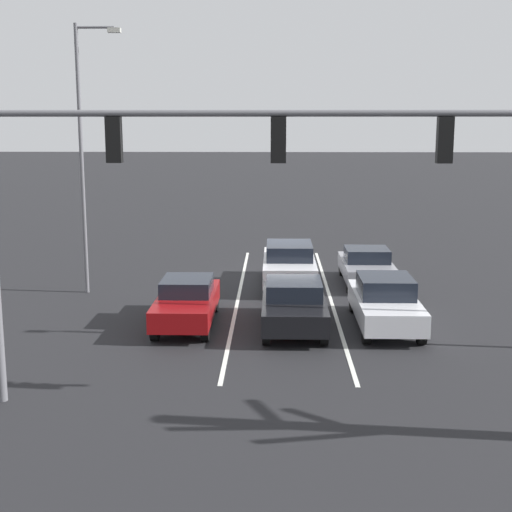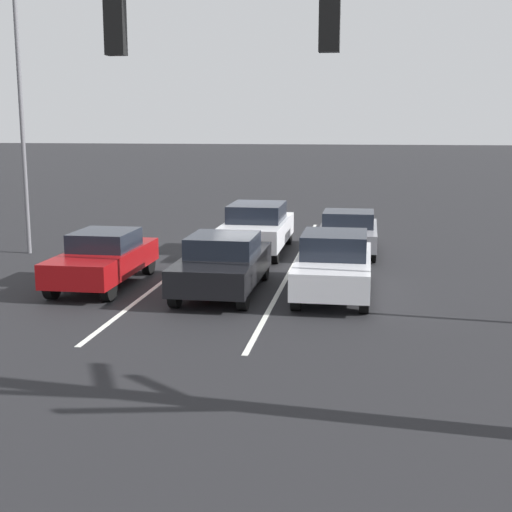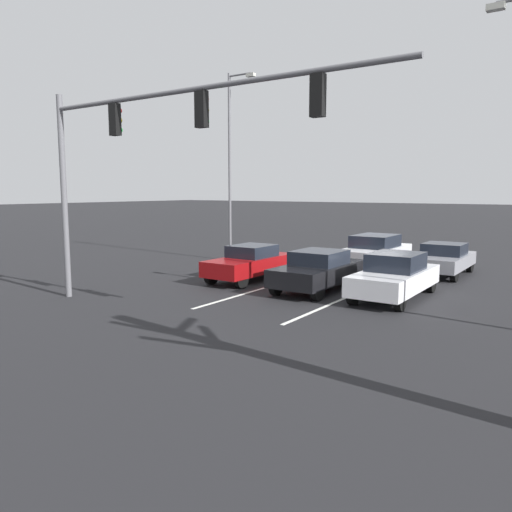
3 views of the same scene
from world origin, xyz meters
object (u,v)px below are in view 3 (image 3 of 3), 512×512
car_silver_midlane_second (375,252)px  traffic_signal_gantry (144,140)px  car_white_leftlane_front (395,276)px  car_maroon_rightlane_front (250,262)px  car_gray_leftlane_second (444,259)px  car_black_midlane_front (318,270)px  street_lamp_right_shoulder (232,157)px

car_silver_midlane_second → traffic_signal_gantry: 12.63m
car_white_leftlane_front → traffic_signal_gantry: size_ratio=0.38×
car_maroon_rightlane_front → traffic_signal_gantry: (-0.54, 6.15, 4.37)m
car_maroon_rightlane_front → car_gray_leftlane_second: car_maroon_rightlane_front is taller
car_silver_midlane_second → traffic_signal_gantry: traffic_signal_gantry is taller
car_black_midlane_front → car_silver_midlane_second: 5.73m
car_white_leftlane_front → car_gray_leftlane_second: (-0.17, -5.83, -0.06)m
car_white_leftlane_front → car_gray_leftlane_second: bearing=-91.7°
car_black_midlane_front → traffic_signal_gantry: 7.79m
car_silver_midlane_second → car_gray_leftlane_second: 3.01m
car_silver_midlane_second → street_lamp_right_shoulder: bearing=10.1°
car_gray_leftlane_second → traffic_signal_gantry: (5.69, 11.93, 4.40)m
car_gray_leftlane_second → street_lamp_right_shoulder: street_lamp_right_shoulder is taller
car_maroon_rightlane_front → traffic_signal_gantry: 7.57m
car_black_midlane_front → traffic_signal_gantry: size_ratio=0.37×
car_maroon_rightlane_front → street_lamp_right_shoulder: bearing=-45.7°
car_black_midlane_front → street_lamp_right_shoulder: street_lamp_right_shoulder is taller
car_black_midlane_front → car_gray_leftlane_second: car_black_midlane_front is taller
car_maroon_rightlane_front → car_white_leftlane_front: car_white_leftlane_front is taller
car_gray_leftlane_second → traffic_signal_gantry: traffic_signal_gantry is taller
car_white_leftlane_front → car_silver_midlane_second: (2.81, -5.48, 0.07)m
car_gray_leftlane_second → traffic_signal_gantry: bearing=64.5°
street_lamp_right_shoulder → car_maroon_rightlane_front: bearing=134.3°
car_white_leftlane_front → car_black_midlane_front: 2.79m
car_maroon_rightlane_front → traffic_signal_gantry: size_ratio=0.36×
street_lamp_right_shoulder → car_silver_midlane_second: bearing=-169.9°
car_silver_midlane_second → street_lamp_right_shoulder: 8.65m
car_gray_leftlane_second → car_black_midlane_front: bearing=64.1°
car_maroon_rightlane_front → car_black_midlane_front: (-3.27, 0.30, 0.02)m
car_white_leftlane_front → car_black_midlane_front: size_ratio=1.04×
street_lamp_right_shoulder → car_white_leftlane_front: bearing=157.5°
car_silver_midlane_second → car_black_midlane_front: bearing=90.3°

